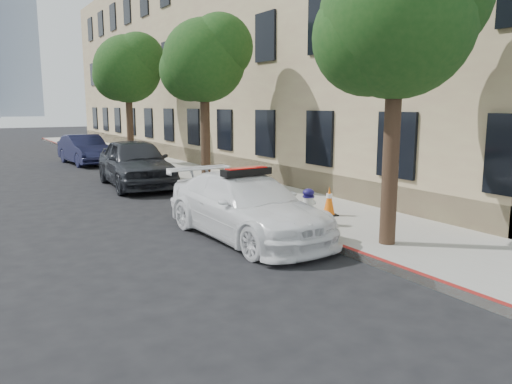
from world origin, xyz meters
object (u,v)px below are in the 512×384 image
at_px(parked_car_mid, 135,163).
at_px(parked_car_far, 85,150).
at_px(police_car, 247,206).
at_px(fire_hydrant, 308,207).
at_px(traffic_cone, 329,201).

distance_m(parked_car_mid, parked_car_far, 7.68).
relative_size(police_car, parked_car_mid, 0.97).
height_order(police_car, parked_car_mid, parked_car_mid).
height_order(police_car, fire_hydrant, police_car).
xyz_separation_m(police_car, fire_hydrant, (1.41, -0.27, -0.13)).
xyz_separation_m(parked_car_mid, parked_car_far, (0.00, 7.68, -0.13)).
bearing_deg(parked_car_far, police_car, -94.86).
distance_m(parked_car_mid, traffic_cone, 7.87).
bearing_deg(parked_car_far, parked_car_mid, -94.49).
height_order(parked_car_far, fire_hydrant, parked_car_far).
height_order(police_car, parked_car_far, police_car).
bearing_deg(traffic_cone, police_car, -174.26).
bearing_deg(traffic_cone, fire_hydrant, -153.07).
relative_size(parked_car_mid, fire_hydrant, 5.97).
xyz_separation_m(police_car, parked_car_far, (0.10, 15.43, 0.02)).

